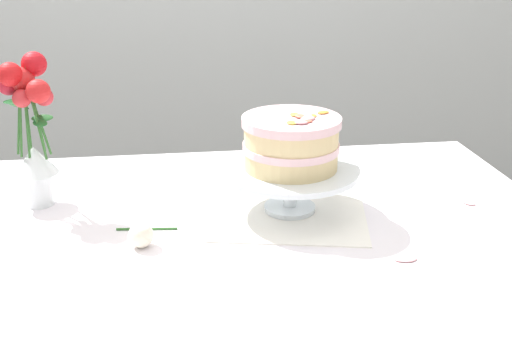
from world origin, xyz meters
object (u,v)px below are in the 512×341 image
object	(u,v)px
dining_table	(233,278)
layer_cake	(291,142)
fallen_rose	(141,235)
cake_stand	(290,175)
flower_vase	(31,129)

from	to	relation	value
dining_table	layer_cake	size ratio (longest dim) A/B	6.83
fallen_rose	dining_table	bearing A→B (deg)	4.16
cake_stand	fallen_rose	xyz separation A→B (m)	(-0.31, -0.12, -0.06)
dining_table	flower_vase	world-z (taller)	flower_vase
dining_table	cake_stand	distance (m)	0.25
cake_stand	layer_cake	world-z (taller)	layer_cake
layer_cake	flower_vase	world-z (taller)	flower_vase
flower_vase	fallen_rose	xyz separation A→B (m)	(0.23, -0.23, -0.15)
flower_vase	dining_table	bearing A→B (deg)	-28.52
dining_table	cake_stand	size ratio (longest dim) A/B	4.83
cake_stand	layer_cake	distance (m)	0.07
layer_cake	fallen_rose	bearing A→B (deg)	-158.44
flower_vase	fallen_rose	size ratio (longest dim) A/B	2.71
fallen_rose	layer_cake	bearing A→B (deg)	21.56
cake_stand	layer_cake	xyz separation A→B (m)	(0.00, -0.00, 0.07)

